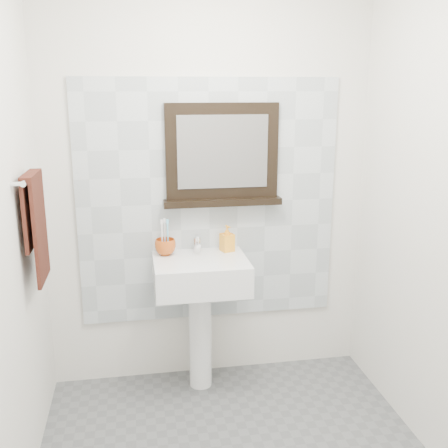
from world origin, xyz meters
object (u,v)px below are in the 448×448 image
(soap_dispenser, at_px, (227,238))
(framed_mirror, at_px, (222,157))
(hand_towel, at_px, (35,219))
(pedestal_sink, at_px, (201,288))
(toothbrush_cup, at_px, (165,247))

(soap_dispenser, bearing_deg, framed_mirror, 87.87)
(framed_mirror, xyz_separation_m, hand_towel, (-1.02, -0.47, -0.23))
(pedestal_sink, distance_m, hand_towel, 1.05)
(toothbrush_cup, distance_m, framed_mirror, 0.64)
(soap_dispenser, xyz_separation_m, hand_towel, (-1.04, -0.40, 0.27))
(pedestal_sink, distance_m, framed_mirror, 0.80)
(toothbrush_cup, relative_size, framed_mirror, 0.17)
(pedestal_sink, xyz_separation_m, soap_dispenser, (0.18, 0.12, 0.26))
(pedestal_sink, relative_size, toothbrush_cup, 7.73)
(pedestal_sink, relative_size, framed_mirror, 1.33)
(toothbrush_cup, bearing_deg, pedestal_sink, -29.34)
(toothbrush_cup, xyz_separation_m, framed_mirror, (0.36, 0.08, 0.52))
(pedestal_sink, height_order, hand_towel, hand_towel)
(pedestal_sink, relative_size, soap_dispenser, 5.91)
(framed_mirror, height_order, hand_towel, framed_mirror)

